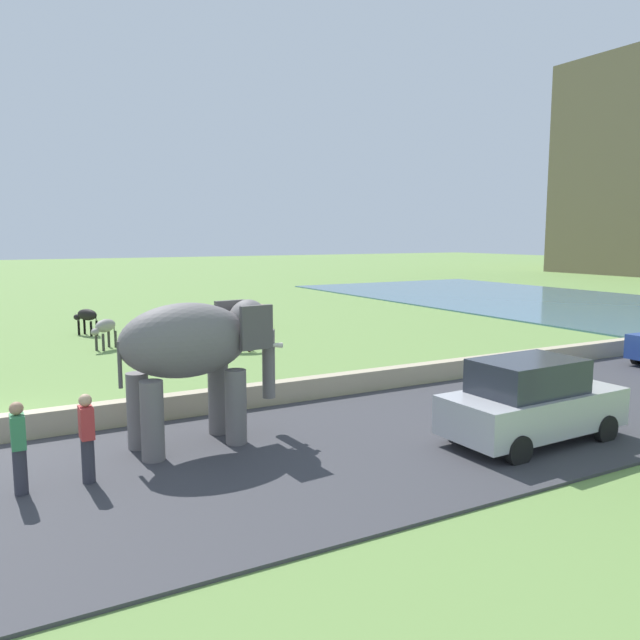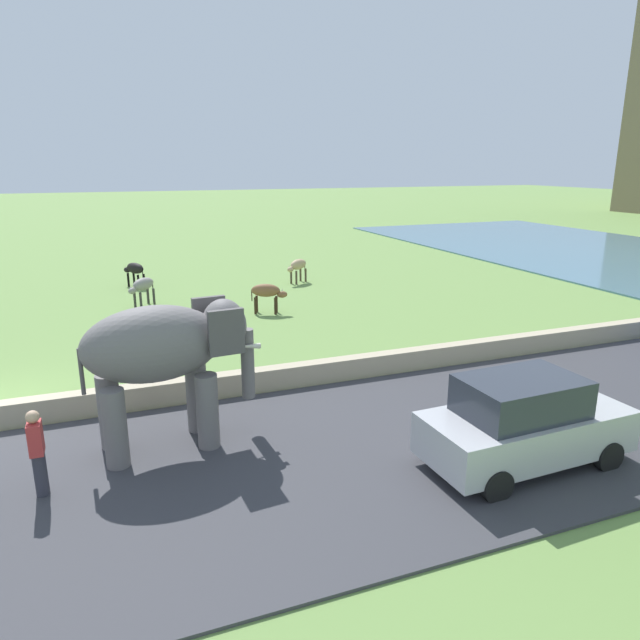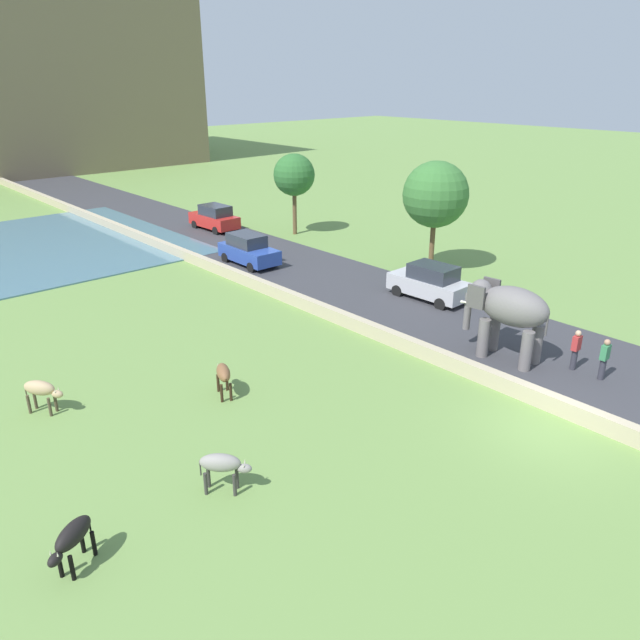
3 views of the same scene
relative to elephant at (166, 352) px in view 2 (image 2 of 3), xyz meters
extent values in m
cube|color=tan|center=(-2.21, 14.23, -1.74)|extent=(0.40, 110.00, 0.59)
cube|color=slate|center=(-17.41, 29.08, -2.00)|extent=(36.00, 18.00, 0.08)
ellipsoid|color=slate|center=(0.02, -0.22, 0.20)|extent=(1.63, 2.81, 1.50)
cylinder|color=slate|center=(-0.48, 0.61, -1.24)|extent=(0.44, 0.44, 1.60)
cylinder|color=slate|center=(0.36, 0.69, -1.24)|extent=(0.44, 0.44, 1.60)
cylinder|color=slate|center=(-0.32, -1.13, -1.24)|extent=(0.44, 0.44, 1.60)
cylinder|color=slate|center=(0.52, -1.06, -1.24)|extent=(0.44, 0.44, 1.60)
ellipsoid|color=slate|center=(-0.10, 1.19, 0.39)|extent=(1.08, 0.98, 1.10)
cube|color=#504C4C|center=(-0.69, 1.00, 0.43)|extent=(0.18, 0.71, 0.90)
cube|color=#504C4C|center=(0.50, 1.11, 0.43)|extent=(0.18, 0.71, 0.90)
cylinder|color=slate|center=(-0.15, 1.66, -0.50)|extent=(0.28, 0.28, 1.50)
cone|color=silver|center=(-0.36, 1.57, -0.05)|extent=(0.17, 0.57, 0.17)
cone|color=silver|center=(0.08, 1.61, -0.05)|extent=(0.17, 0.57, 0.17)
cylinder|color=#504C4C|center=(0.14, -1.54, -0.15)|extent=(0.08, 0.08, 0.90)
cylinder|color=#33333D|center=(1.07, -2.32, -1.61)|extent=(0.22, 0.22, 0.85)
cube|color=#B73333|center=(1.07, -2.32, -0.91)|extent=(0.36, 0.22, 0.56)
sphere|color=tan|center=(1.07, -2.32, -0.52)|extent=(0.22, 0.22, 0.22)
cube|color=#B7B7BC|center=(3.17, 6.18, -1.34)|extent=(1.82, 4.05, 0.80)
cube|color=#2D333D|center=(3.18, 5.98, -0.59)|extent=(1.51, 2.24, 0.70)
cylinder|color=black|center=(2.32, 7.45, -1.74)|extent=(0.20, 0.61, 0.60)
cylinder|color=black|center=(3.94, 7.50, -1.74)|extent=(0.20, 0.61, 0.60)
cylinder|color=black|center=(2.40, 4.85, -1.74)|extent=(0.20, 0.61, 0.60)
cylinder|color=black|center=(4.02, 4.90, -1.74)|extent=(0.20, 0.61, 0.60)
ellipsoid|color=brown|center=(-9.68, 4.76, -1.14)|extent=(0.85, 1.18, 0.50)
cylinder|color=#302014|center=(-9.67, 5.17, -1.71)|extent=(0.10, 0.10, 0.65)
cylinder|color=#302014|center=(-9.39, 5.04, -1.71)|extent=(0.10, 0.10, 0.65)
cylinder|color=#302014|center=(-9.98, 4.47, -1.71)|extent=(0.10, 0.10, 0.65)
cylinder|color=#302014|center=(-9.70, 4.34, -1.71)|extent=(0.10, 0.10, 0.65)
ellipsoid|color=brown|center=(-9.43, 5.33, -1.29)|extent=(0.38, 0.46, 0.26)
cone|color=beige|center=(-9.51, 5.37, -1.12)|extent=(0.04, 0.04, 0.12)
cone|color=beige|center=(-9.34, 5.30, -1.12)|extent=(0.04, 0.04, 0.12)
cylinder|color=#302014|center=(-9.91, 4.26, -1.34)|extent=(0.04, 0.04, 0.45)
ellipsoid|color=tan|center=(-14.71, 7.82, -1.14)|extent=(0.99, 1.15, 0.50)
cylinder|color=#493D2C|center=(-14.37, 7.59, -1.71)|extent=(0.10, 0.10, 0.65)
cylinder|color=#493D2C|center=(-14.62, 7.42, -1.71)|extent=(0.10, 0.10, 0.65)
cylinder|color=#493D2C|center=(-14.81, 8.22, -1.71)|extent=(0.10, 0.10, 0.65)
cylinder|color=#493D2C|center=(-15.06, 8.05, -1.71)|extent=(0.10, 0.10, 0.65)
ellipsoid|color=tan|center=(-14.35, 7.30, -1.29)|extent=(0.43, 0.47, 0.26)
cone|color=beige|center=(-14.28, 7.35, -1.12)|extent=(0.04, 0.04, 0.12)
cone|color=beige|center=(-14.42, 7.25, -1.12)|extent=(0.04, 0.04, 0.12)
cylinder|color=#493D2C|center=(-15.03, 8.26, -1.34)|extent=(0.04, 0.04, 0.45)
ellipsoid|color=gray|center=(-12.61, 0.49, -1.14)|extent=(1.08, 1.10, 0.50)
cylinder|color=#373533|center=(-12.23, 0.32, -1.71)|extent=(0.10, 0.10, 0.65)
cylinder|color=#373533|center=(-12.45, 0.10, -1.71)|extent=(0.10, 0.10, 0.65)
cylinder|color=#373533|center=(-12.76, 0.87, -1.71)|extent=(0.10, 0.10, 0.65)
cylinder|color=#373533|center=(-12.98, 0.66, -1.71)|extent=(0.10, 0.10, 0.65)
ellipsoid|color=gray|center=(-12.17, 0.03, -1.29)|extent=(0.45, 0.45, 0.26)
cone|color=beige|center=(-12.10, 0.09, -1.12)|extent=(0.04, 0.04, 0.12)
cone|color=beige|center=(-12.23, -0.03, -1.12)|extent=(0.04, 0.04, 0.12)
cylinder|color=#373533|center=(-12.98, 0.88, -1.34)|extent=(0.04, 0.04, 0.45)
ellipsoid|color=black|center=(-16.47, 0.43, -1.14)|extent=(1.17, 0.95, 0.50)
cylinder|color=black|center=(-16.71, 0.10, -1.71)|extent=(0.10, 0.10, 0.65)
cylinder|color=black|center=(-16.88, 0.36, -1.71)|extent=(0.10, 0.10, 0.65)
cylinder|color=black|center=(-16.06, 0.50, -1.71)|extent=(0.10, 0.10, 0.65)
cylinder|color=black|center=(-16.22, 0.77, -1.71)|extent=(0.10, 0.10, 0.65)
ellipsoid|color=black|center=(-17.01, 0.10, -1.29)|extent=(0.47, 0.42, 0.26)
cone|color=beige|center=(-16.96, 0.02, -1.12)|extent=(0.04, 0.04, 0.12)
cone|color=beige|center=(-17.05, 0.17, -1.12)|extent=(0.04, 0.04, 0.12)
cylinder|color=black|center=(-16.01, 0.72, -1.34)|extent=(0.04, 0.04, 0.45)
camera|label=1|loc=(12.19, -3.91, 2.28)|focal=35.46mm
camera|label=2|loc=(10.94, -1.01, 3.56)|focal=32.04mm
camera|label=3|loc=(-19.44, -11.02, 8.24)|focal=33.83mm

